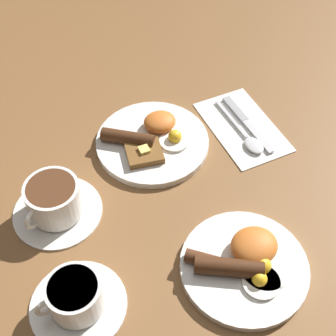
% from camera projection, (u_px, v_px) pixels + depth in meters
% --- Properties ---
extents(ground_plane, '(3.00, 3.00, 0.00)m').
position_uv_depth(ground_plane, '(153.00, 145.00, 0.97)').
color(ground_plane, brown).
extents(breakfast_plate_near, '(0.23, 0.23, 0.05)m').
position_uv_depth(breakfast_plate_near, '(152.00, 140.00, 0.96)').
color(breakfast_plate_near, silver).
rests_on(breakfast_plate_near, ground_plane).
extents(breakfast_plate_far, '(0.22, 0.22, 0.05)m').
position_uv_depth(breakfast_plate_far, '(245.00, 263.00, 0.78)').
color(breakfast_plate_far, silver).
rests_on(breakfast_plate_far, ground_plane).
extents(teacup_near, '(0.16, 0.16, 0.08)m').
position_uv_depth(teacup_near, '(54.00, 202.00, 0.84)').
color(teacup_near, silver).
rests_on(teacup_near, ground_plane).
extents(teacup_far, '(0.16, 0.16, 0.07)m').
position_uv_depth(teacup_far, '(76.00, 298.00, 0.73)').
color(teacup_far, silver).
rests_on(teacup_far, ground_plane).
extents(napkin, '(0.14, 0.22, 0.01)m').
position_uv_depth(napkin, '(242.00, 126.00, 1.00)').
color(napkin, white).
rests_on(napkin, ground_plane).
extents(knife, '(0.03, 0.18, 0.01)m').
position_uv_depth(knife, '(245.00, 120.00, 1.01)').
color(knife, silver).
rests_on(knife, napkin).
extents(spoon, '(0.04, 0.18, 0.01)m').
position_uv_depth(spoon, '(249.00, 140.00, 0.97)').
color(spoon, silver).
rests_on(spoon, napkin).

